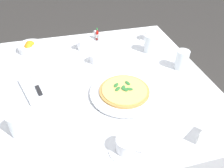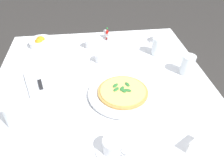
% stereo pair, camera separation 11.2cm
% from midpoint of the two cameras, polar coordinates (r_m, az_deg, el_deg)
% --- Properties ---
extents(ground_plane, '(8.00, 8.00, 0.00)m').
position_cam_midpoint_polar(ground_plane, '(1.74, 0.14, -18.68)').
color(ground_plane, '#33302D').
extents(dining_table, '(1.13, 1.13, 0.74)m').
position_cam_midpoint_polar(dining_table, '(1.27, 0.18, -3.62)').
color(dining_table, white).
rests_on(dining_table, ground_plane).
extents(pizza_plate, '(0.33, 0.33, 0.02)m').
position_cam_midpoint_polar(pizza_plate, '(1.09, 5.72, -2.57)').
color(pizza_plate, white).
rests_on(pizza_plate, dining_table).
extents(pizza, '(0.24, 0.24, 0.02)m').
position_cam_midpoint_polar(pizza, '(1.08, 5.76, -1.99)').
color(pizza, '#C68E47').
rests_on(pizza, pizza_plate).
extents(coffee_cup_near_right, '(0.13, 0.13, 0.07)m').
position_cam_midpoint_polar(coffee_cup_near_right, '(1.45, -3.04, 10.16)').
color(coffee_cup_near_right, white).
rests_on(coffee_cup_near_right, dining_table).
extents(coffee_cup_right_edge, '(0.13, 0.13, 0.07)m').
position_cam_midpoint_polar(coffee_cup_right_edge, '(1.56, 14.10, 11.16)').
color(coffee_cup_right_edge, white).
rests_on(coffee_cup_right_edge, dining_table).
extents(coffee_cup_far_left, '(0.13, 0.13, 0.06)m').
position_cam_midpoint_polar(coffee_cup_far_left, '(1.31, -0.19, 6.56)').
color(coffee_cup_far_left, white).
rests_on(coffee_cup_far_left, dining_table).
extents(coffee_cup_far_right, '(0.13, 0.13, 0.06)m').
position_cam_midpoint_polar(coffee_cup_far_right, '(0.86, 3.84, -15.79)').
color(coffee_cup_far_right, white).
rests_on(coffee_cup_far_right, dining_table).
extents(water_glass_left_edge, '(0.07, 0.07, 0.10)m').
position_cam_midpoint_polar(water_glass_left_edge, '(0.99, -20.80, -7.85)').
color(water_glass_left_edge, white).
rests_on(water_glass_left_edge, dining_table).
extents(water_glass_center_back, '(0.07, 0.07, 0.11)m').
position_cam_midpoint_polar(water_glass_center_back, '(1.29, 20.93, 4.34)').
color(water_glass_center_back, white).
rests_on(water_glass_center_back, dining_table).
extents(water_glass_near_left, '(0.08, 0.08, 0.11)m').
position_cam_midpoint_polar(water_glass_near_left, '(1.41, 13.91, 9.01)').
color(water_glass_near_left, white).
rests_on(water_glass_near_left, dining_table).
extents(napkin_folded, '(0.25, 0.19, 0.02)m').
position_cam_midpoint_polar(napkin_folded, '(1.20, -15.40, 0.54)').
color(napkin_folded, white).
rests_on(napkin_folded, dining_table).
extents(dinner_knife, '(0.19, 0.07, 0.01)m').
position_cam_midpoint_polar(dinner_knife, '(1.19, -15.53, 1.14)').
color(dinner_knife, silver).
rests_on(dinner_knife, napkin_folded).
extents(citrus_bowl, '(0.15, 0.15, 0.07)m').
position_cam_midpoint_polar(citrus_bowl, '(1.53, -15.64, 10.12)').
color(citrus_bowl, white).
rests_on(citrus_bowl, dining_table).
extents(hot_sauce_bottle, '(0.02, 0.02, 0.08)m').
position_cam_midpoint_polar(hot_sauce_bottle, '(1.56, 0.87, 12.47)').
color(hot_sauce_bottle, '#B7140F').
rests_on(hot_sauce_bottle, dining_table).
extents(salt_shaker, '(0.03, 0.03, 0.06)m').
position_cam_midpoint_polar(salt_shaker, '(1.59, 0.36, 12.60)').
color(salt_shaker, white).
rests_on(salt_shaker, dining_table).
extents(pepper_shaker, '(0.03, 0.03, 0.06)m').
position_cam_midpoint_polar(pepper_shaker, '(1.54, 1.39, 11.73)').
color(pepper_shaker, white).
rests_on(pepper_shaker, dining_table).
extents(menu_card, '(0.05, 0.08, 0.06)m').
position_cam_midpoint_polar(menu_card, '(0.94, 23.80, -13.59)').
color(menu_card, white).
rests_on(menu_card, dining_table).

